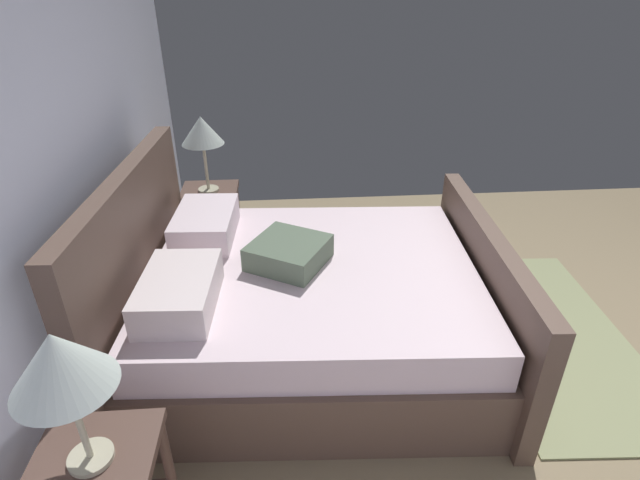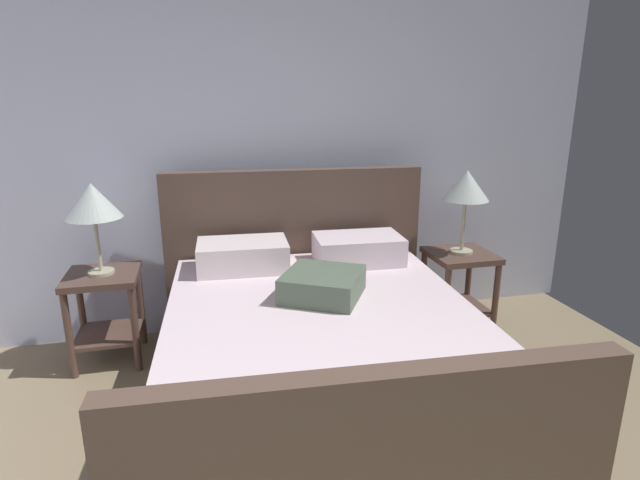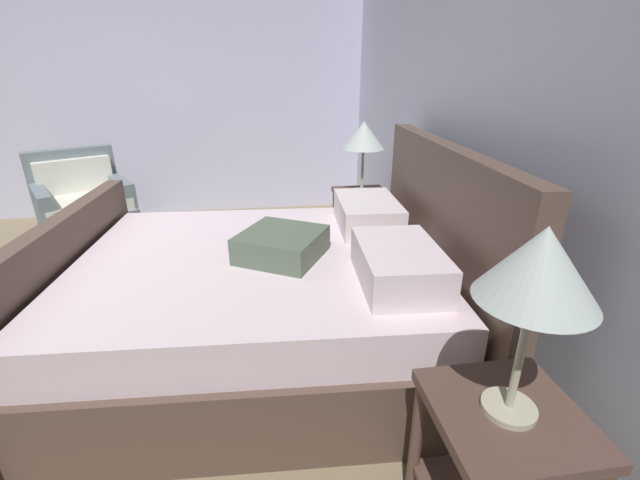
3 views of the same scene
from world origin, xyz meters
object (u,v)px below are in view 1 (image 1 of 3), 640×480
table_lamp_right (202,132)px  table_lamp_left (59,364)px  bed (306,303)px  nightstand_right (211,213)px

table_lamp_right → table_lamp_left: table_lamp_right is taller
bed → nightstand_right: 1.40m
bed → nightstand_right: (1.21, 0.70, 0.05)m
bed → table_lamp_left: bearing=145.5°
bed → table_lamp_left: 1.63m
nightstand_right → table_lamp_left: bearing=176.9°
bed → table_lamp_left: size_ratio=3.87×
nightstand_right → table_lamp_right: bearing=76.0°
nightstand_right → table_lamp_right: table_lamp_right is taller
nightstand_right → table_lamp_left: (-2.43, 0.13, 0.65)m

